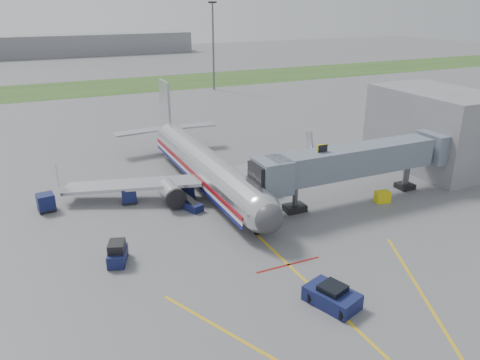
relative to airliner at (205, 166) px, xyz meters
name	(u,v)px	position (x,y,z in m)	size (l,w,h in m)	color
ground	(266,244)	(0.00, -15.25, -2.65)	(400.00, 400.00, 0.00)	#565659
grass_strip	(101,87)	(0.00, 74.75, -2.64)	(300.00, 25.00, 0.01)	#2D4C1E
apron_markings	(311,286)	(0.00, -22.65, -2.64)	(21.52, 50.00, 0.01)	gold
airliner	(205,166)	(0.00, 0.00, 0.00)	(32.10, 35.67, 10.25)	silver
jet_bridge	(351,162)	(12.86, -10.25, 1.82)	(25.30, 4.00, 6.90)	slate
terminal	(435,129)	(30.00, -5.25, 2.35)	(10.00, 16.00, 10.00)	slate
light_mast_right	(213,44)	(25.00, 59.75, 8.13)	(2.00, 0.44, 20.40)	#595B60
distant_terminal	(39,46)	(-10.00, 154.75, 1.35)	(120.00, 14.00, 8.00)	slate
pushback_tug	(332,296)	(0.08, -25.25, -1.98)	(3.45, 4.36, 1.59)	#0E1D3E
baggage_tug	(117,253)	(-12.84, -12.85, -1.81)	(2.22, 3.02, 1.89)	#0E1D3E
baggage_cart_a	(129,195)	(-9.21, -0.80, -1.77)	(1.87, 1.87, 1.71)	#0E1D3E
baggage_cart_b	(46,202)	(-17.56, 0.73, -1.70)	(1.91, 1.91, 1.86)	#0E1D3E
baggage_cart_c	(188,192)	(-3.00, -2.38, -1.85)	(1.86, 1.86, 1.56)	#0E1D3E
belt_loader	(190,205)	(-3.79, -5.05, -2.19)	(2.27, 3.88, 1.84)	#0E1D3E
ground_power_cart	(382,197)	(15.90, -12.25, -2.04)	(1.74, 1.35, 1.24)	#D5C50C
ramp_worker	(185,188)	(-3.03, -1.48, -1.73)	(0.67, 0.44, 1.83)	#C6DA19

